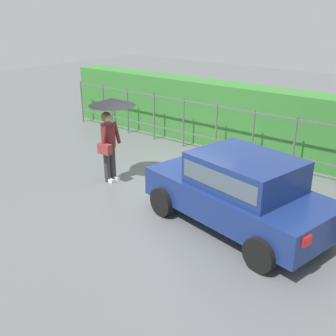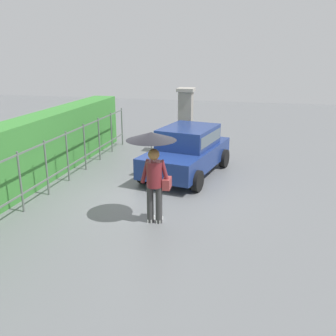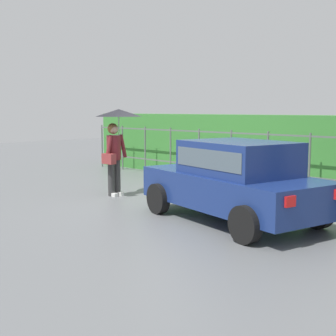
{
  "view_description": "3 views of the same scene",
  "coord_description": "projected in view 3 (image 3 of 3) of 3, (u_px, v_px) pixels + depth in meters",
  "views": [
    {
      "loc": [
        5.72,
        -7.04,
        4.05
      ],
      "look_at": [
        0.62,
        -0.67,
        0.82
      ],
      "focal_mm": 44.22,
      "sensor_mm": 36.0,
      "label": 1
    },
    {
      "loc": [
        -8.9,
        -2.68,
        3.75
      ],
      "look_at": [
        0.17,
        -0.52,
        0.84
      ],
      "focal_mm": 40.83,
      "sensor_mm": 36.0,
      "label": 2
    },
    {
      "loc": [
        7.4,
        -7.38,
        2.04
      ],
      "look_at": [
        0.37,
        -0.4,
        0.79
      ],
      "focal_mm": 49.67,
      "sensor_mm": 36.0,
      "label": 3
    }
  ],
  "objects": [
    {
      "name": "pedestrian",
      "position": [
        116.0,
        131.0,
        10.93
      ],
      "size": [
        1.1,
        1.1,
        2.05
      ],
      "rotation": [
        0.0,
        0.0,
        0.05
      ],
      "color": "#333333",
      "rests_on": "ground"
    },
    {
      "name": "fence_section",
      "position": [
        231.0,
        155.0,
        12.59
      ],
      "size": [
        11.65,
        0.05,
        1.5
      ],
      "color": "#59605B",
      "rests_on": "ground"
    },
    {
      "name": "ground_plane",
      "position": [
        169.0,
        199.0,
        10.62
      ],
      "size": [
        40.0,
        40.0,
        0.0
      ],
      "primitive_type": "plane",
      "color": "slate"
    },
    {
      "name": "hedge_row",
      "position": [
        250.0,
        148.0,
        13.2
      ],
      "size": [
        12.6,
        0.9,
        1.9
      ],
      "primitive_type": "cube",
      "color": "#387F33",
      "rests_on": "ground"
    },
    {
      "name": "car",
      "position": [
        235.0,
        178.0,
        8.45
      ],
      "size": [
        3.96,
        2.44,
        1.48
      ],
      "rotation": [
        0.0,
        0.0,
        2.94
      ],
      "color": "navy",
      "rests_on": "ground"
    }
  ]
}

